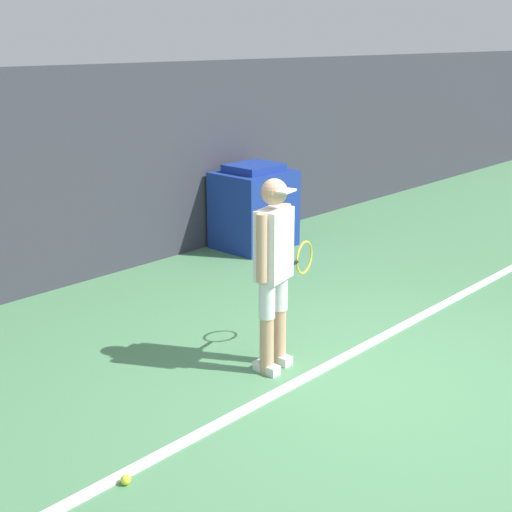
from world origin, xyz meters
TOP-DOWN VIEW (x-y plane):
  - ground_plane at (0.00, 0.00)m, footprint 24.00×24.00m
  - back_wall at (0.00, 4.01)m, footprint 24.00×0.10m
  - court_baseline at (0.00, 0.48)m, footprint 21.60×0.10m
  - tennis_player at (-0.38, 0.82)m, footprint 0.95×0.34m
  - tennis_ball at (-2.31, 0.38)m, footprint 0.07×0.07m
  - covered_chair at (2.24, 3.50)m, footprint 0.97×0.82m

SIDE VIEW (x-z plane):
  - ground_plane at x=0.00m, z-range 0.00..0.00m
  - court_baseline at x=0.00m, z-range 0.00..0.01m
  - tennis_ball at x=-2.31m, z-range 0.00..0.07m
  - covered_chair at x=2.24m, z-range -0.02..1.11m
  - tennis_player at x=-0.38m, z-range 0.09..1.76m
  - back_wall at x=0.00m, z-range 0.00..2.46m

